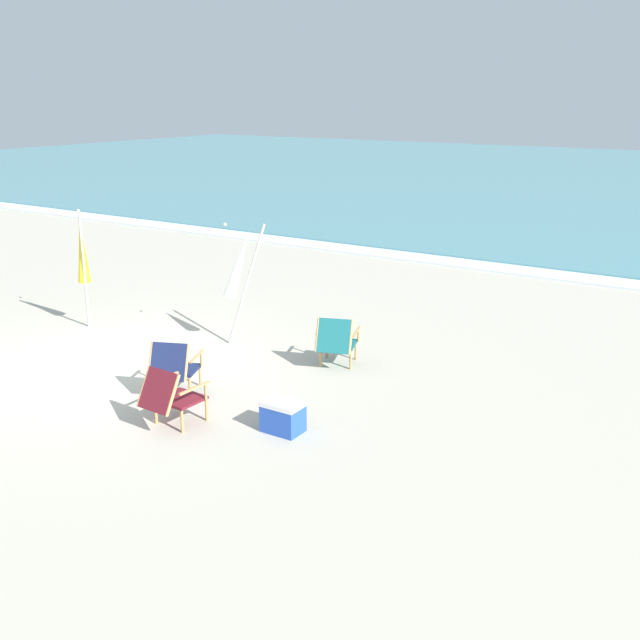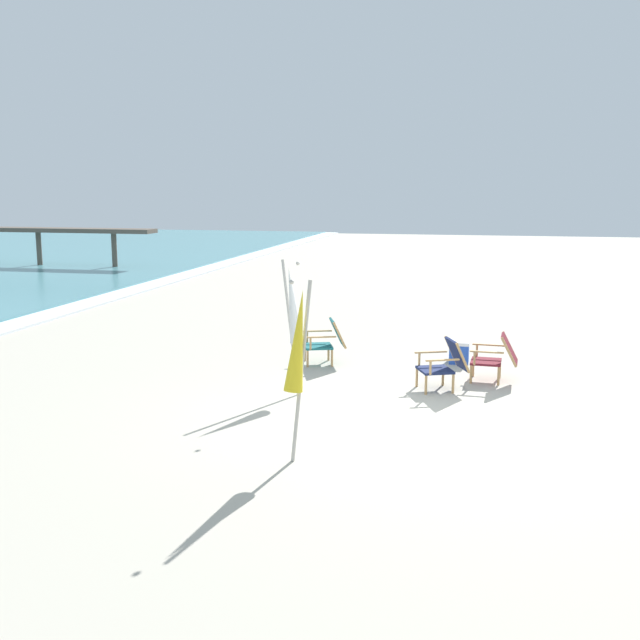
{
  "view_description": "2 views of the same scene",
  "coord_description": "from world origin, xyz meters",
  "px_view_note": "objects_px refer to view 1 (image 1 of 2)",
  "views": [
    {
      "loc": [
        8.44,
        -7.37,
        4.04
      ],
      "look_at": [
        2.51,
        1.91,
        0.67
      ],
      "focal_mm": 42.0,
      "sensor_mm": 36.0,
      "label": 1
    },
    {
      "loc": [
        -9.89,
        -0.93,
        3.12
      ],
      "look_at": [
        2.33,
        1.83,
        0.88
      ],
      "focal_mm": 42.0,
      "sensor_mm": 36.0,
      "label": 2
    }
  ],
  "objects_px": {
    "umbrella_furled_yellow": "(82,252)",
    "cooler_box": "(283,416)",
    "beach_chair_back_right": "(337,340)",
    "umbrella_furled_white": "(240,265)",
    "beach_chair_front_right": "(174,366)",
    "beach_chair_back_left": "(171,395)"
  },
  "relations": [
    {
      "from": "cooler_box",
      "to": "beach_chair_back_right",
      "type": "bearing_deg",
      "value": 105.31
    },
    {
      "from": "cooler_box",
      "to": "umbrella_furled_white",
      "type": "bearing_deg",
      "value": 136.59
    },
    {
      "from": "cooler_box",
      "to": "umbrella_furled_yellow",
      "type": "bearing_deg",
      "value": 163.3
    },
    {
      "from": "beach_chair_front_right",
      "to": "beach_chair_back_left",
      "type": "relative_size",
      "value": 1.12
    },
    {
      "from": "beach_chair_back_right",
      "to": "umbrella_furled_white",
      "type": "height_order",
      "value": "umbrella_furled_white"
    },
    {
      "from": "umbrella_furled_yellow",
      "to": "cooler_box",
      "type": "relative_size",
      "value": 4.32
    },
    {
      "from": "umbrella_furled_yellow",
      "to": "umbrella_furled_white",
      "type": "height_order",
      "value": "umbrella_furled_yellow"
    },
    {
      "from": "beach_chair_front_right",
      "to": "beach_chair_back_right",
      "type": "xyz_separation_m",
      "value": [
        1.3,
        2.15,
        0.0
      ]
    },
    {
      "from": "beach_chair_front_right",
      "to": "beach_chair_back_right",
      "type": "height_order",
      "value": "same"
    },
    {
      "from": "beach_chair_back_right",
      "to": "cooler_box",
      "type": "distance_m",
      "value": 2.4
    },
    {
      "from": "beach_chair_front_right",
      "to": "cooler_box",
      "type": "bearing_deg",
      "value": -4.37
    },
    {
      "from": "beach_chair_back_left",
      "to": "cooler_box",
      "type": "distance_m",
      "value": 1.43
    },
    {
      "from": "beach_chair_back_right",
      "to": "umbrella_furled_yellow",
      "type": "xyz_separation_m",
      "value": [
        -4.75,
        -0.69,
        0.96
      ]
    },
    {
      "from": "beach_chair_front_right",
      "to": "beach_chair_back_left",
      "type": "distance_m",
      "value": 1.04
    },
    {
      "from": "beach_chair_front_right",
      "to": "beach_chair_back_left",
      "type": "xyz_separation_m",
      "value": [
        0.68,
        -0.79,
        -0.0
      ]
    },
    {
      "from": "umbrella_furled_white",
      "to": "cooler_box",
      "type": "distance_m",
      "value": 3.7
    },
    {
      "from": "beach_chair_front_right",
      "to": "umbrella_furled_yellow",
      "type": "xyz_separation_m",
      "value": [
        -3.45,
        1.47,
        0.96
      ]
    },
    {
      "from": "beach_chair_back_right",
      "to": "umbrella_furled_white",
      "type": "relative_size",
      "value": 0.43
    },
    {
      "from": "beach_chair_front_right",
      "to": "umbrella_furled_yellow",
      "type": "relative_size",
      "value": 0.42
    },
    {
      "from": "beach_chair_back_left",
      "to": "cooler_box",
      "type": "xyz_separation_m",
      "value": [
        1.26,
        0.64,
        -0.22
      ]
    },
    {
      "from": "beach_chair_back_left",
      "to": "umbrella_furled_white",
      "type": "height_order",
      "value": "umbrella_furled_white"
    },
    {
      "from": "beach_chair_back_left",
      "to": "umbrella_furled_yellow",
      "type": "xyz_separation_m",
      "value": [
        -4.12,
        2.25,
        0.96
      ]
    }
  ]
}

